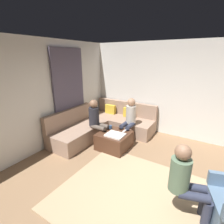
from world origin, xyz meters
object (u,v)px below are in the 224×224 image
Objects in this scene: coffee_mug at (111,127)px; person_on_armchair at (186,180)px; game_remote at (124,131)px; ottoman at (114,140)px; person_on_couch_side at (97,120)px; sectional_couch at (104,125)px; person_on_couch_back at (129,118)px.

person_on_armchair is at bearing -32.83° from coffee_mug.
ottoman is at bearing -129.29° from game_remote.
person_on_couch_side is (-0.34, -0.15, 0.19)m from coffee_mug.
ottoman is at bearing -38.44° from sectional_couch.
coffee_mug is at bearing -140.06° from person_on_armchair.
sectional_couch is 17.00× the size of game_remote.
ottoman is 0.63× the size of person_on_couch_back.
sectional_couch is at bearing 158.87° from game_remote.
ottoman is 0.63× the size of person_on_couch_side.
person_on_couch_back is 1.00× the size of person_on_couch_side.
person_on_armchair is (1.70, -1.40, 0.21)m from game_remote.
person_on_couch_side is (0.15, -0.53, 0.38)m from sectional_couch.
sectional_couch is 26.84× the size of coffee_mug.
person_on_armchair reaches higher than sectional_couch.
game_remote is (0.89, -0.34, 0.15)m from sectional_couch.
person_on_couch_side is 2.73m from person_on_armchair.
coffee_mug is (0.49, -0.38, 0.19)m from sectional_couch.
person_on_armchair reaches higher than game_remote.
ottoman is 0.77m from person_on_couch_back.
game_remote reaches higher than ottoman.
person_on_couch_back and person_on_couch_side have the same top height.
ottoman is 0.64× the size of person_on_armchair.
coffee_mug is at bearing 113.06° from person_on_couch_side.
game_remote is (0.40, 0.04, -0.04)m from coffee_mug.
person_on_couch_side reaches higher than game_remote.
person_on_armchair reaches higher than ottoman.
person_on_couch_back reaches higher than coffee_mug.
sectional_couch is 0.67m from person_on_couch_side.
coffee_mug is at bearing 140.71° from ottoman.
coffee_mug is 0.40m from game_remote.
game_remote is at bearing 104.06° from person_on_couch_side.
coffee_mug is 0.59m from person_on_couch_back.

